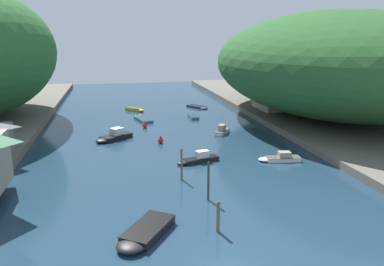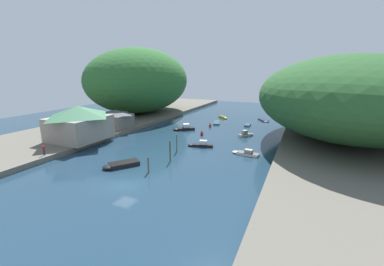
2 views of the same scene
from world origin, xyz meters
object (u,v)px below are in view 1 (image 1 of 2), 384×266
at_px(channel_buoy_far, 160,140).
at_px(boat_far_upstream, 192,116).
at_px(boat_cabin_cruiser, 198,107).
at_px(boat_open_rowboat, 113,137).
at_px(boat_small_dinghy, 144,234).
at_px(channel_buoy_near, 145,125).
at_px(right_bank_cottage, 275,97).
at_px(boat_red_skiff, 142,119).
at_px(boat_moored_right, 136,110).
at_px(boat_white_cruiser, 279,158).
at_px(boat_far_right_bank, 223,131).
at_px(boat_mid_channel, 198,159).

bearing_deg(channel_buoy_far, boat_far_upstream, 63.10).
bearing_deg(boat_cabin_cruiser, boat_open_rowboat, 19.73).
relative_size(boat_small_dinghy, channel_buoy_near, 5.21).
relative_size(right_bank_cottage, boat_red_skiff, 1.34).
xyz_separation_m(boat_far_upstream, channel_buoy_far, (-7.51, -14.80, 0.21)).
xyz_separation_m(boat_moored_right, boat_far_upstream, (9.24, -7.79, -0.07)).
height_order(boat_white_cruiser, boat_far_upstream, boat_white_cruiser).
height_order(boat_white_cruiser, channel_buoy_near, channel_buoy_near).
distance_m(boat_cabin_cruiser, boat_red_skiff, 14.62).
bearing_deg(boat_far_upstream, boat_far_right_bank, -81.89).
xyz_separation_m(right_bank_cottage, channel_buoy_near, (-24.12, -6.10, -2.55)).
relative_size(boat_red_skiff, channel_buoy_near, 5.69).
distance_m(boat_mid_channel, channel_buoy_near, 18.17).
bearing_deg(boat_small_dinghy, boat_mid_channel, -80.97).
height_order(boat_open_rowboat, channel_buoy_far, boat_open_rowboat).
bearing_deg(boat_far_right_bank, channel_buoy_far, -123.73).
height_order(boat_moored_right, boat_far_right_bank, boat_far_right_bank).
xyz_separation_m(boat_far_right_bank, boat_mid_channel, (-6.47, -11.79, -0.03)).
distance_m(boat_mid_channel, channel_buoy_far, 9.08).
relative_size(boat_white_cruiser, boat_red_skiff, 0.79).
bearing_deg(boat_open_rowboat, boat_far_right_bank, -127.07).
distance_m(boat_open_rowboat, boat_mid_channel, 14.74).
bearing_deg(channel_buoy_near, boat_small_dinghy, -95.29).
distance_m(boat_moored_right, boat_red_skiff, 7.92).
xyz_separation_m(boat_mid_channel, channel_buoy_far, (-3.07, 8.55, 0.06)).
height_order(boat_white_cruiser, boat_far_right_bank, boat_far_right_bank).
distance_m(boat_small_dinghy, boat_red_skiff, 38.41).
distance_m(boat_far_upstream, boat_mid_channel, 23.76).
bearing_deg(boat_far_right_bank, boat_cabin_cruiser, 124.59).
distance_m(boat_open_rowboat, boat_red_skiff, 12.62).
xyz_separation_m(boat_white_cruiser, channel_buoy_far, (-12.24, 10.00, 0.11)).
bearing_deg(boat_white_cruiser, channel_buoy_far, 58.14).
height_order(boat_open_rowboat, boat_cabin_cruiser, boat_open_rowboat).
xyz_separation_m(boat_moored_right, boat_cabin_cruiser, (12.30, 0.70, -0.10)).
xyz_separation_m(boat_small_dinghy, channel_buoy_far, (4.29, 23.61, 0.11)).
xyz_separation_m(right_bank_cottage, boat_mid_channel, (-19.79, -23.74, -2.60)).
height_order(boat_moored_right, boat_mid_channel, boat_mid_channel).
bearing_deg(channel_buoy_far, boat_open_rowboat, 153.58).
bearing_deg(boat_mid_channel, boat_cabin_cruiser, -28.29).
bearing_deg(boat_far_right_bank, right_bank_cottage, 79.40).
distance_m(right_bank_cottage, boat_cabin_cruiser, 14.99).
distance_m(boat_far_right_bank, channel_buoy_far, 10.08).
bearing_deg(boat_moored_right, boat_mid_channel, 55.01).
bearing_deg(boat_moored_right, boat_small_dinghy, 43.08).
bearing_deg(boat_far_right_bank, boat_small_dinghy, -79.74).
height_order(boat_white_cruiser, boat_red_skiff, boat_white_cruiser).
relative_size(boat_white_cruiser, boat_small_dinghy, 0.86).
xyz_separation_m(boat_cabin_cruiser, channel_buoy_far, (-10.56, -23.28, 0.25)).
distance_m(boat_far_upstream, channel_buoy_far, 16.59).
distance_m(boat_far_upstream, boat_red_skiff, 8.76).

